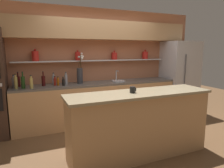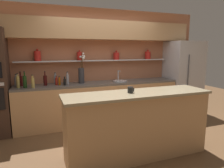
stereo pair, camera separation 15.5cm
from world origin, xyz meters
TOP-DOWN VIEW (x-y plane):
  - ground_plane at (0.00, 0.00)m, footprint 12.00×12.00m
  - back_wall_unit at (-0.00, 1.53)m, footprint 5.20×0.44m
  - back_counter_unit at (-0.09, 1.24)m, footprint 3.66×0.62m
  - island_counter at (0.00, -0.43)m, footprint 2.27×0.61m
  - refrigerator at (2.18, 1.20)m, footprint 0.84×0.73m
  - flower_vase at (-0.50, 1.29)m, footprint 0.15×0.16m
  - sink_fixture at (0.40, 1.25)m, footprint 0.33×0.33m
  - bottle_sauce_0 at (-0.89, 1.15)m, footprint 0.05×0.05m
  - bottle_spirit_1 at (-1.05, 1.40)m, footprint 0.06×0.06m
  - bottle_wine_2 at (-1.65, 1.15)m, footprint 0.07×0.07m
  - bottle_sauce_3 at (-0.99, 1.21)m, footprint 0.05×0.05m
  - bottle_sauce_4 at (-1.05, 1.25)m, footprint 0.06×0.06m
  - bottle_spirit_5 at (-1.50, 1.08)m, footprint 0.06×0.06m
  - bottle_spirit_6 at (-1.81, 1.31)m, footprint 0.08×0.08m
  - bottle_spirit_7 at (-1.77, 1.18)m, footprint 0.06×0.06m
  - bottle_wine_8 at (-1.27, 1.29)m, footprint 0.07×0.07m
  - bottle_wine_9 at (-1.74, 1.38)m, footprint 0.07×0.07m
  - bottle_spirit_10 at (-0.81, 1.27)m, footprint 0.06×0.06m
  - coffee_mug at (-0.12, -0.42)m, footprint 0.10×0.08m

SIDE VIEW (x-z plane):
  - ground_plane at x=0.00m, z-range 0.00..0.00m
  - back_counter_unit at x=-0.09m, z-range 0.00..0.92m
  - island_counter at x=0.00m, z-range 0.00..1.02m
  - refrigerator at x=2.18m, z-range 0.00..1.87m
  - sink_fixture at x=0.40m, z-range 0.82..1.07m
  - bottle_sauce_0 at x=-0.89m, z-range 0.91..1.09m
  - bottle_sauce_3 at x=-0.99m, z-range 0.91..1.10m
  - bottle_sauce_4 at x=-1.05m, z-range 0.90..1.10m
  - bottle_spirit_6 at x=-1.81m, z-range 0.90..1.15m
  - bottle_spirit_1 at x=-1.05m, z-range 0.90..1.15m
  - bottle_spirit_5 at x=-1.50m, z-range 0.90..1.16m
  - bottle_wine_8 at x=-1.27m, z-range 0.88..1.18m
  - bottle_wine_9 at x=-1.74m, z-range 0.88..1.18m
  - bottle_spirit_10 at x=-0.81m, z-range 0.90..1.17m
  - bottle_spirit_7 at x=-1.77m, z-range 0.90..1.18m
  - bottle_wine_2 at x=-1.65m, z-range 0.88..1.21m
  - coffee_mug at x=-0.12m, z-range 1.02..1.11m
  - flower_vase at x=-0.50m, z-range 0.80..1.48m
  - back_wall_unit at x=0.00m, z-range 0.25..2.85m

